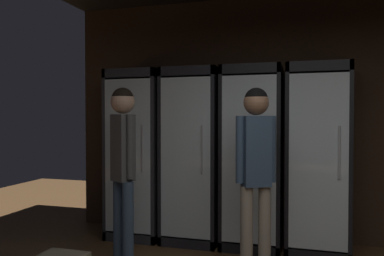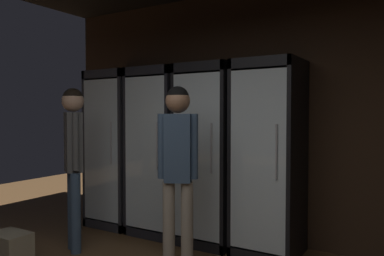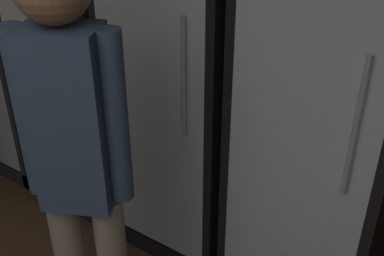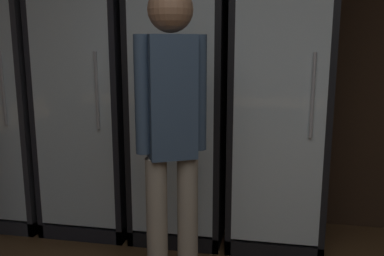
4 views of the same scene
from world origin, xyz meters
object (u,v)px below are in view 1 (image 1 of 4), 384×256
at_px(cooler_far_left, 140,155).
at_px(shopper_near, 123,155).
at_px(cooler_right, 317,160).
at_px(cooler_left, 194,156).
at_px(cooler_center, 253,158).
at_px(shopper_far, 256,161).

height_order(cooler_far_left, shopper_near, cooler_far_left).
height_order(cooler_right, shopper_near, cooler_right).
relative_size(cooler_left, cooler_right, 1.00).
bearing_deg(cooler_far_left, cooler_center, -0.07).
bearing_deg(cooler_far_left, shopper_near, -74.85).
height_order(cooler_center, cooler_right, same).
distance_m(cooler_left, shopper_far, 1.20).
distance_m(cooler_far_left, cooler_right, 2.01).
distance_m(cooler_center, shopper_far, 0.90).
height_order(shopper_near, shopper_far, shopper_near).
distance_m(cooler_far_left, shopper_far, 1.72).
bearing_deg(cooler_center, cooler_left, 179.86).
height_order(cooler_left, cooler_center, same).
bearing_deg(cooler_center, cooler_far_left, 179.93).
relative_size(cooler_far_left, cooler_left, 1.00).
height_order(cooler_far_left, cooler_center, same).
distance_m(cooler_right, shopper_far, 1.04).
distance_m(cooler_far_left, shopper_near, 1.05).
distance_m(cooler_left, cooler_right, 1.34).
bearing_deg(shopper_near, cooler_center, 43.47).
xyz_separation_m(cooler_left, cooler_center, (0.67, -0.00, 0.00)).
distance_m(cooler_center, cooler_right, 0.67).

